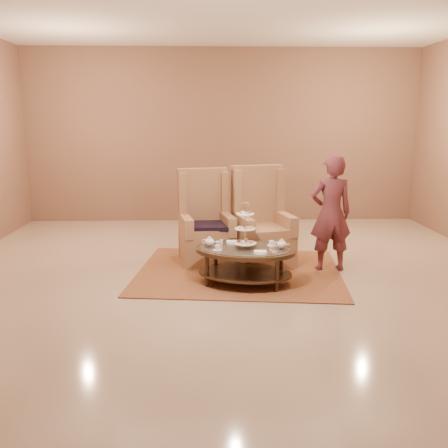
{
  "coord_description": "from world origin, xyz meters",
  "views": [
    {
      "loc": [
        -0.31,
        -6.34,
        2.1
      ],
      "look_at": [
        -0.1,
        0.2,
        0.72
      ],
      "focal_mm": 40.0,
      "sensor_mm": 36.0,
      "label": 1
    }
  ],
  "objects_px": {
    "armchair_left": "(205,230)",
    "armchair_right": "(261,231)",
    "person": "(331,213)",
    "tea_table": "(245,255)"
  },
  "relations": [
    {
      "from": "armchair_left",
      "to": "person",
      "type": "bearing_deg",
      "value": -27.2
    },
    {
      "from": "tea_table",
      "to": "armchair_right",
      "type": "bearing_deg",
      "value": 87.27
    },
    {
      "from": "tea_table",
      "to": "armchair_right",
      "type": "relative_size",
      "value": 1.03
    },
    {
      "from": "armchair_right",
      "to": "armchair_left",
      "type": "bearing_deg",
      "value": 159.18
    },
    {
      "from": "armchair_left",
      "to": "armchair_right",
      "type": "bearing_deg",
      "value": -17.86
    },
    {
      "from": "armchair_left",
      "to": "person",
      "type": "relative_size",
      "value": 0.84
    },
    {
      "from": "armchair_right",
      "to": "person",
      "type": "bearing_deg",
      "value": -37.75
    },
    {
      "from": "person",
      "to": "tea_table",
      "type": "bearing_deg",
      "value": 20.06
    },
    {
      "from": "tea_table",
      "to": "armchair_right",
      "type": "height_order",
      "value": "armchair_right"
    },
    {
      "from": "tea_table",
      "to": "armchair_right",
      "type": "distance_m",
      "value": 1.04
    }
  ]
}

